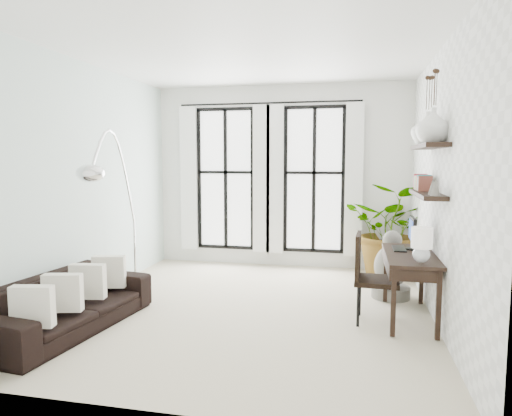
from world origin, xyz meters
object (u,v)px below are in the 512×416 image
(plant, at_px, (391,230))
(desk_chair, at_px, (369,272))
(sofa, at_px, (69,303))
(buddha, at_px, (391,270))
(arc_lamp, at_px, (114,170))
(desk, at_px, (410,259))

(plant, xyz_separation_m, desk_chair, (-0.43, -2.31, -0.17))
(sofa, height_order, desk_chair, desk_chair)
(sofa, relative_size, buddha, 2.25)
(sofa, distance_m, desk_chair, 3.43)
(desk_chair, distance_m, buddha, 1.11)
(sofa, bearing_deg, arc_lamp, 0.18)
(desk_chair, bearing_deg, arc_lamp, -175.62)
(plant, relative_size, desk, 1.14)
(plant, height_order, arc_lamp, arc_lamp)
(plant, bearing_deg, desk_chair, -100.46)
(sofa, bearing_deg, desk_chair, -66.83)
(desk, distance_m, desk_chair, 0.51)
(desk_chair, relative_size, buddha, 1.12)
(buddha, bearing_deg, desk, -81.61)
(plant, distance_m, arc_lamp, 4.43)
(arc_lamp, bearing_deg, buddha, 17.44)
(plant, height_order, desk_chair, plant)
(desk_chair, relative_size, arc_lamp, 0.46)
(desk, relative_size, desk_chair, 1.29)
(sofa, height_order, arc_lamp, arc_lamp)
(plant, relative_size, arc_lamp, 0.67)
(sofa, bearing_deg, plant, -41.81)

